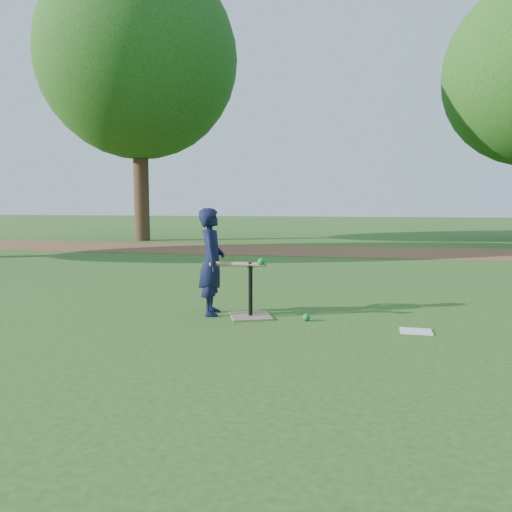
# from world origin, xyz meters

# --- Properties ---
(ground) EXTENTS (80.00, 80.00, 0.00)m
(ground) POSITION_xyz_m (0.00, 0.00, 0.00)
(ground) COLOR #285116
(ground) RESTS_ON ground
(dirt_strip) EXTENTS (24.00, 3.00, 0.01)m
(dirt_strip) POSITION_xyz_m (0.00, 7.50, 0.01)
(dirt_strip) COLOR brown
(dirt_strip) RESTS_ON ground
(child) EXTENTS (0.37, 0.49, 1.20)m
(child) POSITION_xyz_m (-0.52, -0.21, 0.60)
(child) COLOR black
(child) RESTS_ON ground
(wiffle_ball_ground) EXTENTS (0.08, 0.08, 0.08)m
(wiffle_ball_ground) POSITION_xyz_m (0.56, -0.31, 0.04)
(wiffle_ball_ground) COLOR #0B832F
(wiffle_ball_ground) RESTS_ON ground
(clipboard) EXTENTS (0.30, 0.24, 0.01)m
(clipboard) POSITION_xyz_m (1.67, -0.55, 0.01)
(clipboard) COLOR white
(clipboard) RESTS_ON ground
(batting_tee) EXTENTS (0.56, 0.56, 0.61)m
(batting_tee) POSITION_xyz_m (-0.06, -0.26, 0.11)
(batting_tee) COLOR #837253
(batting_tee) RESTS_ON ground
(swing_action) EXTENTS (0.63, 0.13, 0.11)m
(swing_action) POSITION_xyz_m (-0.16, -0.30, 0.60)
(swing_action) COLOR tan
(swing_action) RESTS_ON ground
(tree_left) EXTENTS (6.40, 6.40, 9.08)m
(tree_left) POSITION_xyz_m (-6.00, 10.00, 5.87)
(tree_left) COLOR #382316
(tree_left) RESTS_ON ground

